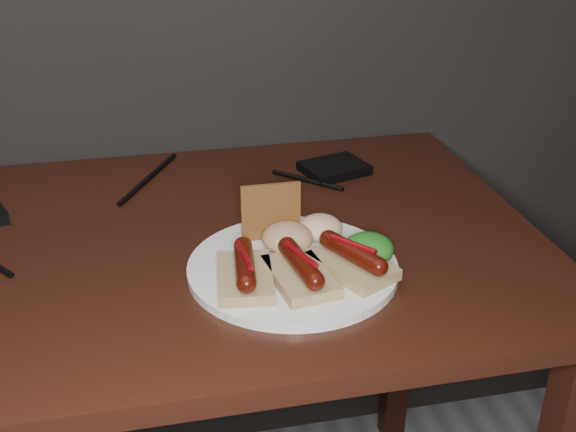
# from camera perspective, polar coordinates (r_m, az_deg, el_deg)

# --- Properties ---
(desk) EXTENTS (1.40, 0.70, 0.75)m
(desk) POSITION_cam_1_polar(r_m,az_deg,el_deg) (1.12, -16.80, -6.68)
(desk) COLOR #38160E
(desk) RESTS_ON ground
(hard_drive) EXTENTS (0.13, 0.11, 0.02)m
(hard_drive) POSITION_cam_1_polar(r_m,az_deg,el_deg) (1.29, 3.68, 3.80)
(hard_drive) COLOR black
(hard_drive) RESTS_ON desk
(desk_cables) EXTENTS (0.90, 0.39, 0.01)m
(desk_cables) POSITION_cam_1_polar(r_m,az_deg,el_deg) (1.19, -18.56, 0.15)
(desk_cables) COLOR black
(desk_cables) RESTS_ON desk
(plate) EXTENTS (0.36, 0.36, 0.01)m
(plate) POSITION_cam_1_polar(r_m,az_deg,el_deg) (0.98, 0.37, -4.11)
(plate) COLOR white
(plate) RESTS_ON desk
(bread_sausage_left) EXTENTS (0.08, 0.12, 0.04)m
(bread_sausage_left) POSITION_cam_1_polar(r_m,az_deg,el_deg) (0.93, -3.43, -4.42)
(bread_sausage_left) COLOR tan
(bread_sausage_left) RESTS_ON plate
(bread_sausage_center) EXTENTS (0.09, 0.12, 0.04)m
(bread_sausage_center) POSITION_cam_1_polar(r_m,az_deg,el_deg) (0.93, 1.00, -4.34)
(bread_sausage_center) COLOR tan
(bread_sausage_center) RESTS_ON plate
(bread_sausage_right) EXTENTS (0.11, 0.13, 0.04)m
(bread_sausage_right) POSITION_cam_1_polar(r_m,az_deg,el_deg) (0.96, 5.11, -3.49)
(bread_sausage_right) COLOR tan
(bread_sausage_right) RESTS_ON plate
(crispbread) EXTENTS (0.08, 0.01, 0.08)m
(crispbread) POSITION_cam_1_polar(r_m,az_deg,el_deg) (1.02, -1.36, 0.35)
(crispbread) COLOR #985E29
(crispbread) RESTS_ON plate
(salad_greens) EXTENTS (0.07, 0.07, 0.04)m
(salad_greens) POSITION_cam_1_polar(r_m,az_deg,el_deg) (0.98, 6.36, -2.58)
(salad_greens) COLOR #0F4E11
(salad_greens) RESTS_ON plate
(salsa_mound) EXTENTS (0.07, 0.07, 0.04)m
(salsa_mound) POSITION_cam_1_polar(r_m,az_deg,el_deg) (1.00, -0.04, -1.74)
(salsa_mound) COLOR maroon
(salsa_mound) RESTS_ON plate
(coleslaw_mound) EXTENTS (0.06, 0.06, 0.04)m
(coleslaw_mound) POSITION_cam_1_polar(r_m,az_deg,el_deg) (1.03, 2.55, -0.95)
(coleslaw_mound) COLOR silver
(coleslaw_mound) RESTS_ON plate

